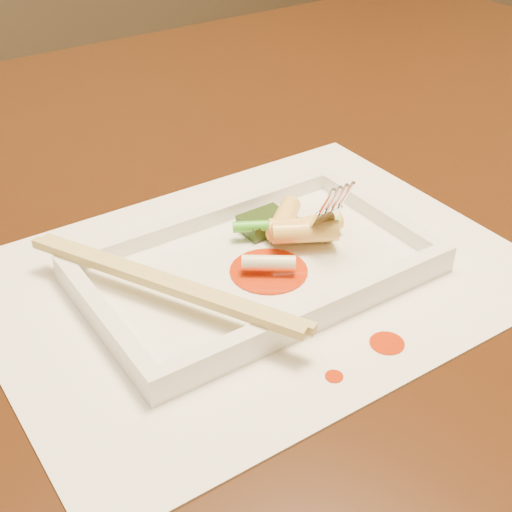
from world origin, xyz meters
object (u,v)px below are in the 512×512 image
placemat (256,276)px  plate_base (256,271)px  fork (319,148)px  table (232,264)px  chopstick_a (158,284)px

placemat → plate_base: (0.00, 0.00, 0.00)m
placemat → fork: bearing=14.4°
table → fork: 0.23m
placemat → fork: 0.11m
table → placemat: size_ratio=3.50×
plate_base → chopstick_a: 0.08m
plate_base → fork: (0.07, 0.02, 0.08)m
placemat → chopstick_a: bearing=180.0°
table → plate_base: size_ratio=5.38×
chopstick_a → fork: 0.16m
table → fork: size_ratio=10.00×
plate_base → table: bearing=65.0°
table → placemat: (-0.07, -0.15, 0.10)m
fork → chopstick_a: bearing=-173.2°
table → fork: fork is taller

